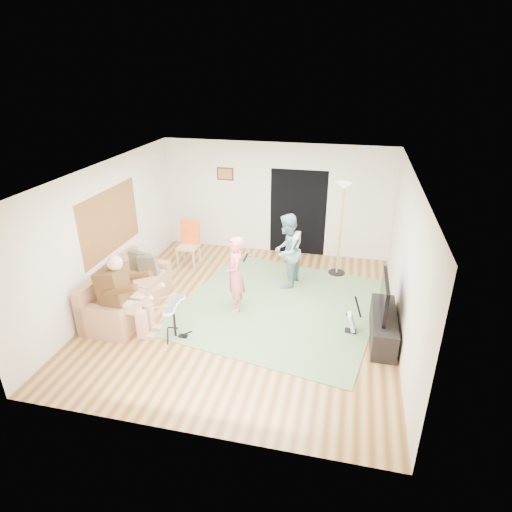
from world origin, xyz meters
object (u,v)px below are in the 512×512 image
at_px(drum_kit, 174,322).
at_px(singer, 235,274).
at_px(torchiere_lamp, 342,213).
at_px(guitarist, 287,251).
at_px(television, 384,296).
at_px(guitar_spare, 352,322).
at_px(dining_chair, 189,250).
at_px(tv_cabinet, 383,327).
at_px(sofa, 125,296).

distance_m(drum_kit, singer, 1.44).
xyz_separation_m(singer, torchiere_lamp, (1.82, 1.97, 0.70)).
bearing_deg(guitarist, television, 60.64).
xyz_separation_m(guitar_spare, dining_chair, (-3.77, 1.93, 0.17)).
distance_m(singer, guitar_spare, 2.28).
bearing_deg(dining_chair, singer, -46.24).
distance_m(guitar_spare, torchiere_lamp, 2.61).
relative_size(drum_kit, torchiere_lamp, 0.33).
bearing_deg(tv_cabinet, singer, 171.82).
bearing_deg(tv_cabinet, drum_kit, -168.23).
relative_size(drum_kit, tv_cabinet, 0.49).
height_order(dining_chair, television, television).
relative_size(sofa, guitarist, 1.33).
bearing_deg(torchiere_lamp, tv_cabinet, -69.10).
height_order(torchiere_lamp, tv_cabinet, torchiere_lamp).
relative_size(singer, torchiere_lamp, 0.71).
relative_size(torchiere_lamp, tv_cabinet, 1.50).
bearing_deg(television, sofa, -179.04).
distance_m(tv_cabinet, television, 0.60).
relative_size(guitar_spare, dining_chair, 0.68).
xyz_separation_m(sofa, singer, (2.08, 0.47, 0.46)).
distance_m(sofa, television, 4.78).
distance_m(drum_kit, guitarist, 2.81).
bearing_deg(guitar_spare, singer, 172.31).
distance_m(sofa, guitar_spare, 4.28).
height_order(singer, guitar_spare, singer).
bearing_deg(tv_cabinet, television, 180.00).
distance_m(guitarist, tv_cabinet, 2.54).
bearing_deg(guitarist, drum_kit, -24.34).
bearing_deg(television, tv_cabinet, -0.00).
bearing_deg(singer, guitarist, 124.41).
height_order(singer, tv_cabinet, singer).
height_order(dining_chair, tv_cabinet, dining_chair).
bearing_deg(torchiere_lamp, television, -70.17).
height_order(guitarist, torchiere_lamp, torchiere_lamp).
bearing_deg(sofa, television, 0.96).
bearing_deg(guitar_spare, television, -11.30).
height_order(singer, television, singer).
height_order(drum_kit, dining_chair, dining_chair).
bearing_deg(guitar_spare, sofa, -177.67).
bearing_deg(guitarist, guitar_spare, 54.20).
relative_size(guitar_spare, television, 0.70).
relative_size(torchiere_lamp, dining_chair, 1.97).
bearing_deg(tv_cabinet, guitarist, 141.21).
xyz_separation_m(sofa, guitarist, (2.86, 1.63, 0.51)).
height_order(drum_kit, guitarist, guitarist).
relative_size(guitarist, guitar_spare, 2.18).
bearing_deg(tv_cabinet, dining_chair, 154.72).
height_order(guitar_spare, dining_chair, dining_chair).
height_order(drum_kit, tv_cabinet, drum_kit).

